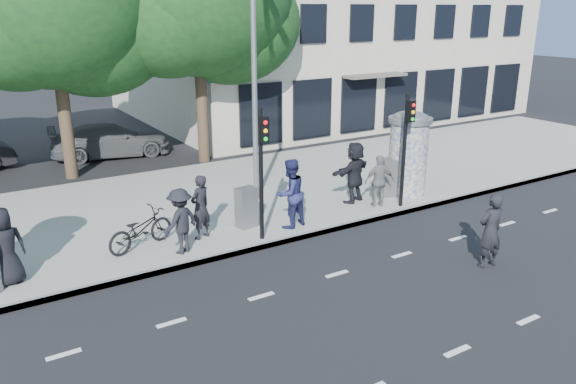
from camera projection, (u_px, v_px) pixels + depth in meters
ground at (377, 300)px, 11.79m from camera, size 120.00×120.00×0.00m
sidewalk at (222, 198)px, 17.82m from camera, size 40.00×8.00×0.15m
curb at (288, 240)px, 14.63m from camera, size 40.00×0.10×0.16m
lane_dash_near at (457, 351)px, 10.01m from camera, size 32.00×0.12×0.01m
lane_dash_far at (337, 274)px, 12.92m from camera, size 32.00×0.12×0.01m
ad_column_right at (408, 151)px, 17.71m from camera, size 1.36×1.36×2.65m
traffic_pole_near at (262, 161)px, 13.86m from camera, size 0.22×0.31×3.40m
traffic_pole_far at (406, 139)px, 16.26m from camera, size 0.22×0.31×3.40m
street_lamp at (255, 46)px, 16.05m from camera, size 0.25×0.93×8.00m
tree_near_left at (50, 1)px, 18.40m from camera, size 6.80×6.80×8.97m
building at (315, 5)px, 32.07m from camera, size 20.30×15.85×12.00m
ped_a at (5, 247)px, 11.90m from camera, size 0.92×0.68×1.73m
ped_b at (200, 207)px, 14.32m from camera, size 0.73×0.62×1.69m
ped_c at (290, 193)px, 15.04m from camera, size 1.06×0.91×1.90m
ped_d at (180, 221)px, 13.48m from camera, size 1.21×0.99×1.62m
ped_e at (379, 181)px, 16.68m from camera, size 1.04×0.78×1.58m
ped_f at (354, 172)px, 17.04m from camera, size 1.85×1.17×1.88m
man_road at (491, 231)px, 13.06m from camera, size 0.70×0.50×1.80m
bicycle at (140, 230)px, 13.83m from camera, size 1.22×1.96×0.97m
cabinet_left at (246, 208)px, 15.15m from camera, size 0.58×0.45×1.11m
cabinet_right at (391, 178)px, 17.68m from camera, size 0.69×0.61×1.19m
car_right at (111, 140)px, 22.96m from camera, size 2.55×4.92×1.36m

